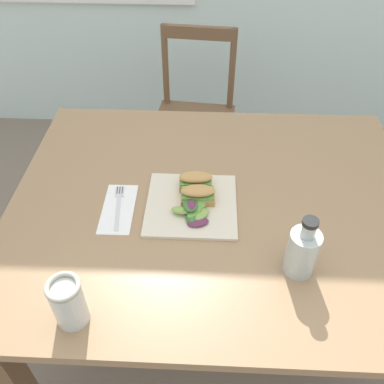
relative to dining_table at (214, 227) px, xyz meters
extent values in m
plane|color=#7A6B5B|center=(0.05, -0.18, -0.63)|extent=(7.58, 7.58, 0.00)
cube|color=#997551|center=(0.00, 0.00, 0.10)|extent=(1.26, 1.02, 0.03)
cube|color=brown|center=(-0.56, 0.44, -0.27)|extent=(0.07, 0.07, 0.71)
cube|color=brown|center=(0.56, 0.44, -0.27)|extent=(0.07, 0.07, 0.71)
cylinder|color=brown|center=(-0.29, 0.71, -0.41)|extent=(0.03, 0.03, 0.43)
cylinder|color=brown|center=(0.05, 0.68, -0.41)|extent=(0.03, 0.03, 0.43)
cylinder|color=brown|center=(-0.26, 1.05, -0.41)|extent=(0.03, 0.03, 0.43)
cylinder|color=brown|center=(0.08, 1.02, -0.41)|extent=(0.03, 0.03, 0.43)
cube|color=brown|center=(-0.11, 0.87, -0.19)|extent=(0.44, 0.44, 0.02)
cylinder|color=brown|center=(-0.26, 1.06, 0.03)|extent=(0.03, 0.03, 0.42)
cylinder|color=brown|center=(0.08, 1.03, 0.03)|extent=(0.03, 0.03, 0.42)
cube|color=brown|center=(-0.09, 1.05, 0.21)|extent=(0.36, 0.06, 0.06)
cube|color=beige|center=(-0.07, -0.02, 0.12)|extent=(0.27, 0.27, 0.01)
cube|color=tan|center=(-0.05, -0.01, 0.13)|extent=(0.10, 0.05, 0.02)
cube|color=#6B9E47|center=(-0.05, -0.01, 0.15)|extent=(0.10, 0.06, 0.01)
ellipsoid|color=tan|center=(-0.05, -0.01, 0.17)|extent=(0.10, 0.06, 0.02)
cube|color=tan|center=(-0.06, 0.05, 0.13)|extent=(0.10, 0.05, 0.02)
cube|color=#6B9E47|center=(-0.06, 0.05, 0.15)|extent=(0.10, 0.06, 0.01)
ellipsoid|color=tan|center=(-0.06, 0.05, 0.17)|extent=(0.10, 0.06, 0.02)
ellipsoid|color=#3D7033|center=(-0.07, -0.08, 0.13)|extent=(0.05, 0.07, 0.01)
ellipsoid|color=#518438|center=(-0.06, -0.02, 0.13)|extent=(0.07, 0.07, 0.01)
ellipsoid|color=#6B9E47|center=(-0.05, -0.03, 0.14)|extent=(0.07, 0.06, 0.02)
ellipsoid|color=#84A84C|center=(-0.04, -0.08, 0.13)|extent=(0.06, 0.07, 0.01)
ellipsoid|color=#3D7033|center=(-0.08, -0.05, 0.15)|extent=(0.06, 0.06, 0.01)
ellipsoid|color=#84A84C|center=(-0.10, -0.07, 0.14)|extent=(0.06, 0.04, 0.02)
ellipsoid|color=#6B9E47|center=(-0.06, -0.06, 0.14)|extent=(0.03, 0.04, 0.02)
ellipsoid|color=#602D47|center=(-0.07, -0.06, 0.15)|extent=(0.03, 0.04, 0.02)
ellipsoid|color=#3D7033|center=(-0.07, -0.08, 0.13)|extent=(0.04, 0.06, 0.01)
ellipsoid|color=#6B9E47|center=(-0.07, -0.08, 0.14)|extent=(0.05, 0.05, 0.01)
ellipsoid|color=#602D47|center=(-0.05, -0.10, 0.13)|extent=(0.07, 0.05, 0.01)
ellipsoid|color=#3D7033|center=(-0.06, -0.03, 0.14)|extent=(0.05, 0.05, 0.02)
ellipsoid|color=#3D7033|center=(-0.07, -0.06, 0.15)|extent=(0.05, 0.05, 0.02)
cube|color=white|center=(-0.29, -0.05, 0.12)|extent=(0.10, 0.21, 0.00)
cube|color=silver|center=(-0.29, -0.07, 0.12)|extent=(0.03, 0.14, 0.00)
cube|color=silver|center=(-0.30, 0.02, 0.12)|extent=(0.03, 0.05, 0.00)
cube|color=#38383D|center=(-0.29, 0.03, 0.12)|extent=(0.01, 0.03, 0.00)
cube|color=#38383D|center=(-0.30, 0.03, 0.12)|extent=(0.01, 0.03, 0.00)
cube|color=#38383D|center=(-0.31, 0.03, 0.12)|extent=(0.01, 0.03, 0.00)
cylinder|color=black|center=(0.21, -0.24, 0.16)|extent=(0.07, 0.07, 0.09)
cylinder|color=#B2BCB7|center=(0.21, -0.24, 0.18)|extent=(0.08, 0.08, 0.13)
cylinder|color=#B2BCB7|center=(0.21, -0.24, 0.26)|extent=(0.04, 0.04, 0.04)
cylinder|color=black|center=(0.21, -0.24, 0.29)|extent=(0.04, 0.04, 0.01)
cylinder|color=#995623|center=(-0.33, -0.41, 0.16)|extent=(0.07, 0.07, 0.10)
cylinder|color=silver|center=(-0.33, -0.41, 0.17)|extent=(0.08, 0.08, 0.12)
torus|color=#B7B29E|center=(-0.33, -0.41, 0.24)|extent=(0.08, 0.08, 0.01)
camera|label=1|loc=(-0.03, -0.90, 0.99)|focal=38.58mm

